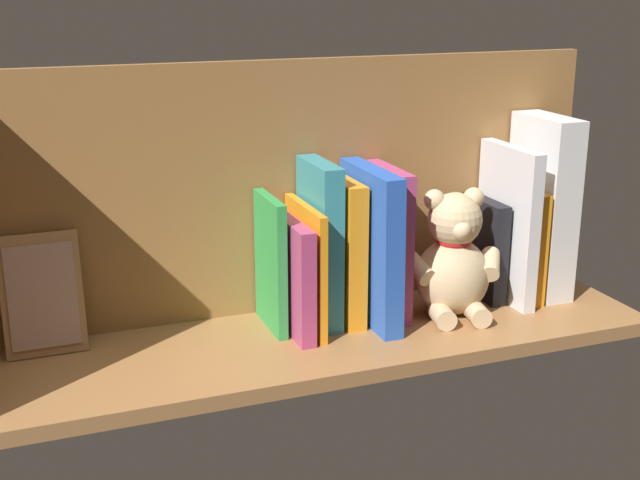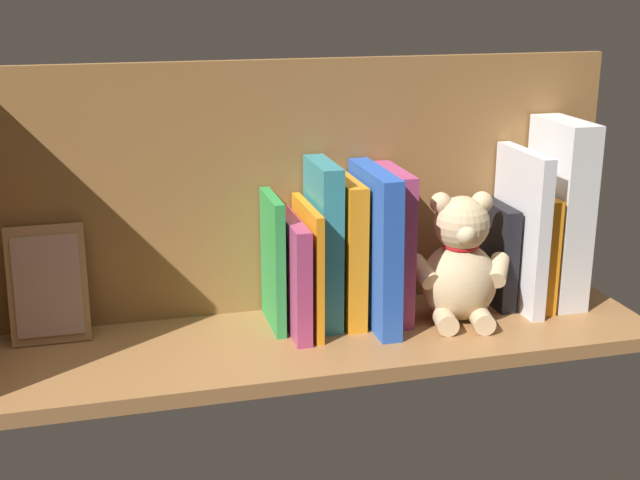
{
  "view_description": "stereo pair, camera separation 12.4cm",
  "coord_description": "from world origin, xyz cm",
  "views": [
    {
      "loc": [
        42.11,
        111.18,
        51.46
      ],
      "look_at": [
        0.0,
        0.0,
        14.63
      ],
      "focal_mm": 48.11,
      "sensor_mm": 36.0,
      "label": 1
    },
    {
      "loc": [
        30.28,
        114.97,
        51.46
      ],
      "look_at": [
        0.0,
        0.0,
        14.63
      ],
      "focal_mm": 48.11,
      "sensor_mm": 36.0,
      "label": 2
    }
  ],
  "objects": [
    {
      "name": "book_6",
      "position": [
        -1.73,
        -4.66,
        12.57
      ],
      "size": [
        3.16,
        12.36,
        25.13
      ],
      "primitive_type": "cube",
      "color": "teal",
      "rests_on": "ground_plane"
    },
    {
      "name": "book_4",
      "position": [
        -9.1,
        -2.15,
        12.09
      ],
      "size": [
        3.43,
        17.38,
        24.21
      ],
      "primitive_type": "cube",
      "rotation": [
        0.0,
        0.01,
        0.0
      ],
      "color": "blue",
      "rests_on": "ground_plane"
    },
    {
      "name": "book_8",
      "position": [
        3.49,
        -2.91,
        8.64
      ],
      "size": [
        2.32,
        15.85,
        17.28
      ],
      "primitive_type": "cube",
      "color": "#B23F72",
      "rests_on": "ground_plane"
    },
    {
      "name": "book_7",
      "position": [
        1.09,
        -3.15,
        9.6
      ],
      "size": [
        1.21,
        15.38,
        19.21
      ],
      "primitive_type": "cube",
      "color": "orange",
      "rests_on": "ground_plane"
    },
    {
      "name": "teddy_bear",
      "position": [
        -22.16,
        -0.14,
        8.92
      ],
      "size": [
        16.15,
        14.51,
        20.28
      ],
      "rotation": [
        0.0,
        0.0,
        -0.2
      ],
      "color": "#D1B284",
      "rests_on": "ground_plane"
    },
    {
      "name": "book_2",
      "position": [
        -30.84,
        -5.13,
        8.3
      ],
      "size": [
        2.5,
        11.42,
        16.6
      ],
      "primitive_type": "cube",
      "color": "black",
      "rests_on": "ground_plane"
    },
    {
      "name": "book_1",
      "position": [
        -33.79,
        -3.08,
        12.79
      ],
      "size": [
        2.14,
        15.52,
        25.57
      ],
      "primitive_type": "cube",
      "color": "silver",
      "rests_on": "ground_plane"
    },
    {
      "name": "book_9",
      "position": [
        6.03,
        -4.99,
        10.22
      ],
      "size": [
        1.55,
        11.71,
        20.44
      ],
      "primitive_type": "cube",
      "rotation": [
        0.0,
        -0.0,
        0.0
      ],
      "color": "green",
      "rests_on": "ground_plane"
    },
    {
      "name": "book_3",
      "position": [
        -12.69,
        -4.07,
        11.76
      ],
      "size": [
        2.79,
        13.54,
        23.52
      ],
      "primitive_type": "cube",
      "color": "#B23F72",
      "rests_on": "ground_plane"
    },
    {
      "name": "ground_plane",
      "position": [
        0.0,
        0.0,
        -1.1
      ],
      "size": [
        101.33,
        28.48,
        2.2
      ],
      "primitive_type": "cube",
      "color": "#9E6B3D"
    },
    {
      "name": "picture_frame_leaning",
      "position": [
        38.77,
        -8.04,
        8.47
      ],
      "size": [
        11.17,
        4.94,
        17.2
      ],
      "color": "#A87A4C",
      "rests_on": "ground_plane"
    },
    {
      "name": "shelf_back_panel",
      "position": [
        0.0,
        -11.99,
        19.75
      ],
      "size": [
        101.33,
        1.5,
        39.49
      ],
      "primitive_type": "cube",
      "color": "olive",
      "rests_on": "ground_plane"
    },
    {
      "name": "dictionary_thick_white",
      "position": [
        -40.86,
        -3.89,
        14.92
      ],
      "size": [
        5.21,
        13.7,
        29.85
      ],
      "primitive_type": "cube",
      "color": "silver",
      "rests_on": "ground_plane"
    },
    {
      "name": "book_0",
      "position": [
        -36.56,
        -3.81,
        9.28
      ],
      "size": [
        2.12,
        14.05,
        18.56
      ],
      "primitive_type": "cube",
      "color": "orange",
      "rests_on": "ground_plane"
    },
    {
      "name": "book_5",
      "position": [
        -5.43,
        -4.48,
        11.14
      ],
      "size": [
        2.98,
        12.72,
        22.27
      ],
      "primitive_type": "cube",
      "color": "orange",
      "rests_on": "ground_plane"
    }
  ]
}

